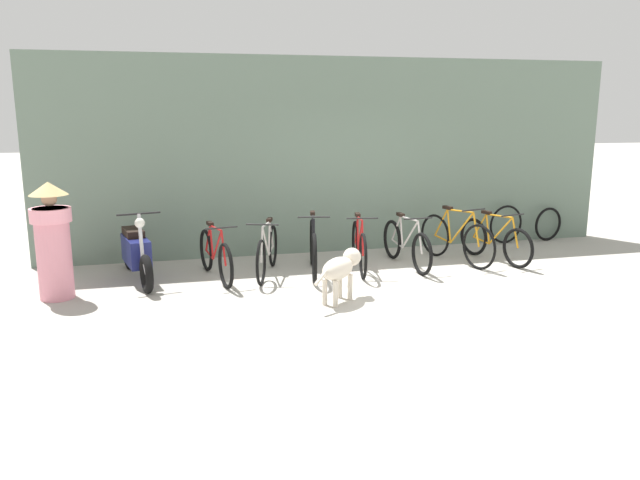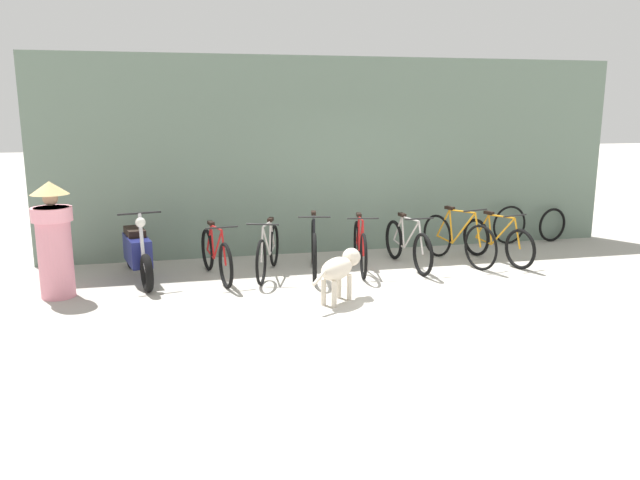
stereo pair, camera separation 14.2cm
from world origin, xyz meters
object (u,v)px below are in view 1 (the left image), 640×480
at_px(bicycle_0, 215,256).
at_px(stray_dog, 341,268).
at_px(bicycle_6, 495,241).
at_px(spare_tire_left, 548,224).
at_px(motorcycle, 136,253).
at_px(bicycle_3, 359,247).
at_px(person_in_robes, 53,239).
at_px(bicycle_4, 406,245).
at_px(bicycle_2, 313,249).
at_px(bicycle_5, 456,239).
at_px(bicycle_1, 267,252).
at_px(spare_tire_right, 506,224).

height_order(bicycle_0, stray_dog, bicycle_0).
xyz_separation_m(bicycle_0, bicycle_6, (4.45, -0.03, -0.01)).
xyz_separation_m(stray_dog, spare_tire_left, (4.76, 2.60, -0.13)).
bearing_deg(motorcycle, bicycle_3, 74.02).
bearing_deg(stray_dog, bicycle_3, 20.58).
height_order(bicycle_6, stray_dog, bicycle_6).
bearing_deg(person_in_robes, bicycle_3, -134.02).
distance_m(bicycle_4, bicycle_6, 1.51).
relative_size(bicycle_2, stray_dog, 2.12).
bearing_deg(motorcycle, bicycle_0, 67.37).
relative_size(bicycle_5, stray_dog, 2.01).
xyz_separation_m(bicycle_1, bicycle_6, (3.68, -0.07, -0.01)).
height_order(bicycle_6, spare_tire_right, bicycle_6).
xyz_separation_m(bicycle_5, spare_tire_right, (1.53, 1.09, -0.03)).
bearing_deg(bicycle_5, motorcycle, -107.34).
bearing_deg(bicycle_1, person_in_robes, -61.84).
bearing_deg(bicycle_6, bicycle_4, -105.72).
distance_m(spare_tire_left, spare_tire_right, 0.88).
bearing_deg(bicycle_6, motorcycle, -106.60).
relative_size(bicycle_5, bicycle_6, 1.05).
height_order(bicycle_0, bicycle_3, bicycle_3).
bearing_deg(bicycle_5, bicycle_3, -102.73).
xyz_separation_m(bicycle_3, motorcycle, (-3.26, 0.22, 0.05)).
bearing_deg(bicycle_2, person_in_robes, -71.99).
relative_size(bicycle_1, bicycle_5, 0.98).
relative_size(motorcycle, spare_tire_right, 2.71).
relative_size(bicycle_2, spare_tire_left, 2.83).
bearing_deg(spare_tire_right, bicycle_4, -154.55).
bearing_deg(bicycle_4, spare_tire_left, 106.32).
xyz_separation_m(stray_dog, spare_tire_right, (3.87, 2.59, -0.09)).
distance_m(bicycle_2, spare_tire_right, 4.08).
bearing_deg(motorcycle, bicycle_1, 73.02).
xyz_separation_m(bicycle_1, bicycle_5, (3.05, 0.02, 0.03)).
bearing_deg(stray_dog, bicycle_2, 47.70).
distance_m(bicycle_0, bicycle_4, 2.94).
height_order(person_in_robes, spare_tire_left, person_in_robes).
bearing_deg(person_in_robes, bicycle_2, -133.13).
bearing_deg(bicycle_3, spare_tire_left, 117.11).
bearing_deg(bicycle_2, stray_dog, 12.69).
height_order(bicycle_4, spare_tire_right, bicycle_4).
xyz_separation_m(bicycle_2, bicycle_4, (1.50, 0.05, -0.04)).
xyz_separation_m(motorcycle, stray_dog, (2.56, -1.64, 0.03)).
xyz_separation_m(motorcycle, person_in_robes, (-0.99, -0.63, 0.38)).
xyz_separation_m(bicycle_6, motorcycle, (-5.54, 0.23, 0.07)).
height_order(bicycle_1, bicycle_6, bicycle_1).
relative_size(bicycle_1, bicycle_6, 1.04).
distance_m(motorcycle, spare_tire_left, 7.38).
bearing_deg(stray_dog, motorcycle, 104.05).
relative_size(bicycle_4, spare_tire_left, 2.76).
height_order(bicycle_5, motorcycle, motorcycle).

